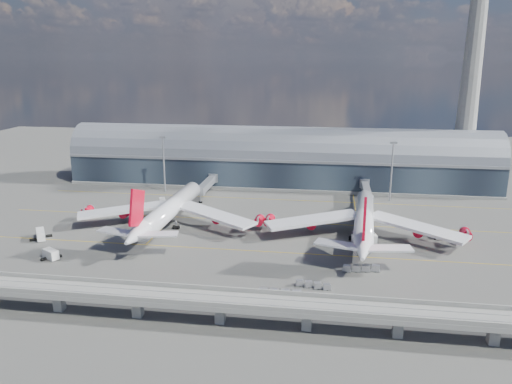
# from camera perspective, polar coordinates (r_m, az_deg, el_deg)

# --- Properties ---
(ground) EXTENTS (500.00, 500.00, 0.00)m
(ground) POSITION_cam_1_polar(r_m,az_deg,el_deg) (169.27, -0.08, -5.48)
(ground) COLOR #474744
(ground) RESTS_ON ground
(taxi_lines) EXTENTS (200.00, 80.12, 0.01)m
(taxi_lines) POSITION_cam_1_polar(r_m,az_deg,el_deg) (189.91, 0.91, -3.14)
(taxi_lines) COLOR gold
(taxi_lines) RESTS_ON ground
(terminal) EXTENTS (200.00, 30.00, 28.00)m
(terminal) POSITION_cam_1_polar(r_m,az_deg,el_deg) (240.70, 2.68, 3.57)
(terminal) COLOR #1B232E
(terminal) RESTS_ON ground
(control_tower) EXTENTS (19.00, 19.00, 103.00)m
(control_tower) POSITION_cam_1_polar(r_m,az_deg,el_deg) (247.51, 23.39, 12.11)
(control_tower) COLOR gray
(control_tower) RESTS_ON ground
(guideway) EXTENTS (220.00, 8.50, 7.20)m
(guideway) POSITION_cam_1_polar(r_m,az_deg,el_deg) (117.66, -4.15, -12.42)
(guideway) COLOR gray
(guideway) RESTS_ON ground
(floodlight_mast_left) EXTENTS (3.00, 0.70, 25.70)m
(floodlight_mast_left) POSITION_cam_1_polar(r_m,az_deg,el_deg) (228.72, -10.49, 3.31)
(floodlight_mast_left) COLOR gray
(floodlight_mast_left) RESTS_ON ground
(floodlight_mast_right) EXTENTS (3.00, 0.70, 25.70)m
(floodlight_mast_right) POSITION_cam_1_polar(r_m,az_deg,el_deg) (218.20, 15.24, 2.45)
(floodlight_mast_right) COLOR gray
(floodlight_mast_right) RESTS_ON ground
(airliner_left) EXTENTS (69.20, 72.67, 22.17)m
(airliner_left) POSITION_cam_1_polar(r_m,az_deg,el_deg) (182.52, -9.99, -2.06)
(airliner_left) COLOR white
(airliner_left) RESTS_ON ground
(airliner_right) EXTENTS (69.43, 72.58, 23.01)m
(airliner_right) POSITION_cam_1_polar(r_m,az_deg,el_deg) (172.31, 12.23, -3.35)
(airliner_right) COLOR white
(airliner_right) RESTS_ON ground
(jet_bridge_left) EXTENTS (4.40, 28.00, 7.25)m
(jet_bridge_left) POSITION_cam_1_polar(r_m,az_deg,el_deg) (223.10, -5.54, 0.96)
(jet_bridge_left) COLOR gray
(jet_bridge_left) RESTS_ON ground
(jet_bridge_right) EXTENTS (4.40, 32.00, 7.25)m
(jet_bridge_right) POSITION_cam_1_polar(r_m,az_deg,el_deg) (215.45, 12.49, 0.15)
(jet_bridge_right) COLOR gray
(jet_bridge_right) RESTS_ON ground
(service_truck_0) EXTENTS (6.38, 7.76, 3.17)m
(service_truck_0) POSITION_cam_1_polar(r_m,az_deg,el_deg) (184.37, -23.39, -4.48)
(service_truck_0) COLOR silver
(service_truck_0) RESTS_ON ground
(service_truck_1) EXTENTS (5.92, 4.82, 3.13)m
(service_truck_1) POSITION_cam_1_polar(r_m,az_deg,el_deg) (165.31, -22.40, -6.62)
(service_truck_1) COLOR silver
(service_truck_1) RESTS_ON ground
(service_truck_2) EXTENTS (8.55, 4.12, 2.98)m
(service_truck_2) POSITION_cam_1_polar(r_m,az_deg,el_deg) (169.04, 12.27, -5.31)
(service_truck_2) COLOR silver
(service_truck_2) RESTS_ON ground
(service_truck_4) EXTENTS (2.98, 5.43, 3.04)m
(service_truck_4) POSITION_cam_1_polar(r_m,az_deg,el_deg) (181.34, 20.08, -4.49)
(service_truck_4) COLOR silver
(service_truck_4) RESTS_ON ground
(service_truck_5) EXTENTS (4.37, 6.44, 2.91)m
(service_truck_5) POSITION_cam_1_polar(r_m,az_deg,el_deg) (210.26, -10.63, -1.16)
(service_truck_5) COLOR silver
(service_truck_5) RESTS_ON ground
(cargo_train_0) EXTENTS (11.44, 1.81, 1.91)m
(cargo_train_0) POSITION_cam_1_polar(r_m,az_deg,el_deg) (130.93, 2.72, -11.49)
(cargo_train_0) COLOR gray
(cargo_train_0) RESTS_ON ground
(cargo_train_1) EXTENTS (11.00, 3.44, 1.81)m
(cargo_train_1) POSITION_cam_1_polar(r_m,az_deg,el_deg) (148.14, 11.94, -8.54)
(cargo_train_1) COLOR gray
(cargo_train_1) RESTS_ON ground
(cargo_train_2) EXTENTS (9.77, 3.15, 1.61)m
(cargo_train_2) POSITION_cam_1_polar(r_m,az_deg,el_deg) (136.43, 6.55, -10.49)
(cargo_train_2) COLOR gray
(cargo_train_2) RESTS_ON ground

